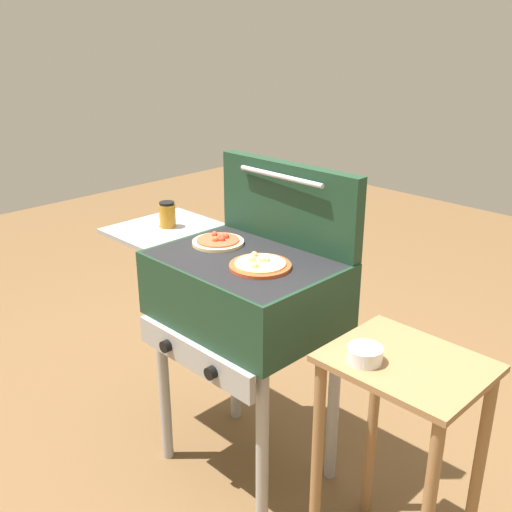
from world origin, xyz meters
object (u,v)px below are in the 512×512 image
Objects in this scene: pizza_pepperoni at (218,241)px; topping_bowl_near at (365,355)px; grill at (243,294)px; sauce_jar at (167,215)px; pizza_cheese at (260,265)px; prep_table at (401,425)px.

topping_bowl_near is at bearing -8.83° from pizza_pepperoni.
pizza_pepperoni reaches higher than grill.
pizza_pepperoni is at bearing 169.53° from grill.
sauce_jar reaches higher than topping_bowl_near.
pizza_pepperoni is 1.90× the size of topping_bowl_near.
sauce_jar is at bearing 175.88° from pizza_cheese.
pizza_cheese is 0.67m from prep_table.
grill is 0.22m from pizza_pepperoni.
pizza_pepperoni is at bearing 178.28° from prep_table.
grill is at bearing -10.47° from pizza_pepperoni.
pizza_cheese and pizza_pepperoni have the same top height.
prep_table is at bearing 47.79° from topping_bowl_near.
sauce_jar is 1.02× the size of topping_bowl_near.
pizza_pepperoni is (-0.27, 0.05, 0.00)m from pizza_cheese.
grill is 4.59× the size of pizza_cheese.
sauce_jar reaches higher than pizza_cheese.
grill is 0.49m from sauce_jar.
topping_bowl_near is at bearing -5.69° from sauce_jar.
pizza_cheese is 0.56m from sauce_jar.
prep_table is at bearing -1.72° from pizza_pepperoni.
topping_bowl_near is at bearing -8.39° from grill.
pizza_cheese is at bearing -177.13° from prep_table.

